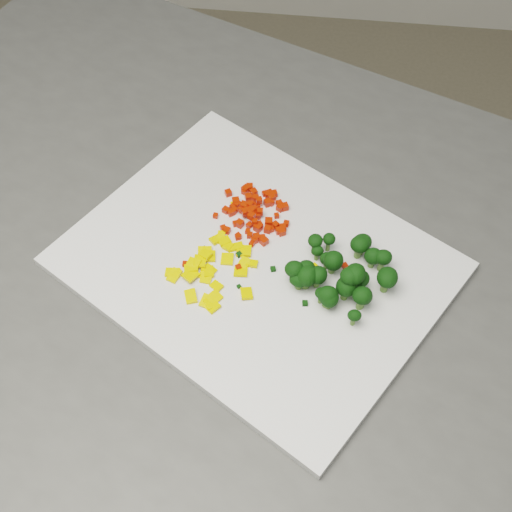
# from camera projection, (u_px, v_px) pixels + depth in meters

# --- Properties ---
(counter_block) EXTENTS (1.30, 1.12, 0.90)m
(counter_block) POSITION_uv_depth(u_px,v_px,m) (234.00, 408.00, 1.20)
(counter_block) COLOR #474745
(counter_block) RESTS_ON ground
(cutting_board) EXTENTS (0.51, 0.48, 0.01)m
(cutting_board) POSITION_uv_depth(u_px,v_px,m) (256.00, 264.00, 0.82)
(cutting_board) COLOR silver
(cutting_board) RESTS_ON counter_block
(carrot_pile) EXTENTS (0.09, 0.09, 0.03)m
(carrot_pile) POSITION_uv_depth(u_px,v_px,m) (252.00, 209.00, 0.85)
(carrot_pile) COLOR red
(carrot_pile) RESTS_ON cutting_board
(pepper_pile) EXTENTS (0.10, 0.10, 0.01)m
(pepper_pile) POSITION_uv_depth(u_px,v_px,m) (209.00, 269.00, 0.80)
(pepper_pile) COLOR yellow
(pepper_pile) RESTS_ON cutting_board
(broccoli_pile) EXTENTS (0.11, 0.11, 0.05)m
(broccoli_pile) POSITION_uv_depth(u_px,v_px,m) (342.00, 273.00, 0.78)
(broccoli_pile) COLOR black
(broccoli_pile) RESTS_ON cutting_board
(carrot_cube_0) EXTENTS (0.01, 0.01, 0.01)m
(carrot_cube_0) POSITION_uv_depth(u_px,v_px,m) (235.00, 224.00, 0.85)
(carrot_cube_0) COLOR red
(carrot_cube_0) RESTS_ON carrot_pile
(carrot_cube_1) EXTENTS (0.01, 0.01, 0.01)m
(carrot_cube_1) POSITION_uv_depth(u_px,v_px,m) (271.00, 229.00, 0.84)
(carrot_cube_1) COLOR red
(carrot_cube_1) RESTS_ON carrot_pile
(carrot_cube_2) EXTENTS (0.01, 0.01, 0.01)m
(carrot_cube_2) POSITION_uv_depth(u_px,v_px,m) (279.00, 204.00, 0.86)
(carrot_cube_2) COLOR red
(carrot_cube_2) RESTS_ON carrot_pile
(carrot_cube_3) EXTENTS (0.01, 0.01, 0.01)m
(carrot_cube_3) POSITION_uv_depth(u_px,v_px,m) (255.00, 209.00, 0.85)
(carrot_cube_3) COLOR red
(carrot_cube_3) RESTS_ON carrot_pile
(carrot_cube_4) EXTENTS (0.01, 0.01, 0.01)m
(carrot_cube_4) POSITION_uv_depth(u_px,v_px,m) (254.00, 192.00, 0.87)
(carrot_cube_4) COLOR red
(carrot_cube_4) RESTS_ON carrot_pile
(carrot_cube_5) EXTENTS (0.01, 0.01, 0.01)m
(carrot_cube_5) POSITION_uv_depth(u_px,v_px,m) (260.00, 212.00, 0.85)
(carrot_cube_5) COLOR red
(carrot_cube_5) RESTS_ON carrot_pile
(carrot_cube_6) EXTENTS (0.01, 0.01, 0.01)m
(carrot_cube_6) POSITION_uv_depth(u_px,v_px,m) (223.00, 228.00, 0.84)
(carrot_cube_6) COLOR red
(carrot_cube_6) RESTS_ON carrot_pile
(carrot_cube_7) EXTENTS (0.01, 0.01, 0.01)m
(carrot_cube_7) POSITION_uv_depth(u_px,v_px,m) (237.00, 204.00, 0.86)
(carrot_cube_7) COLOR red
(carrot_cube_7) RESTS_ON carrot_pile
(carrot_cube_8) EXTENTS (0.01, 0.01, 0.01)m
(carrot_cube_8) POSITION_uv_depth(u_px,v_px,m) (216.00, 216.00, 0.85)
(carrot_cube_8) COLOR red
(carrot_cube_8) RESTS_ON carrot_pile
(carrot_cube_9) EXTENTS (0.01, 0.01, 0.01)m
(carrot_cube_9) POSITION_uv_depth(u_px,v_px,m) (251.00, 216.00, 0.84)
(carrot_cube_9) COLOR red
(carrot_cube_9) RESTS_ON carrot_pile
(carrot_cube_10) EXTENTS (0.01, 0.01, 0.01)m
(carrot_cube_10) POSITION_uv_depth(u_px,v_px,m) (286.00, 224.00, 0.85)
(carrot_cube_10) COLOR red
(carrot_cube_10) RESTS_ON carrot_pile
(carrot_cube_11) EXTENTS (0.01, 0.01, 0.01)m
(carrot_cube_11) POSITION_uv_depth(u_px,v_px,m) (268.00, 203.00, 0.86)
(carrot_cube_11) COLOR red
(carrot_cube_11) RESTS_ON carrot_pile
(carrot_cube_12) EXTENTS (0.01, 0.01, 0.01)m
(carrot_cube_12) POSITION_uv_depth(u_px,v_px,m) (283.00, 228.00, 0.84)
(carrot_cube_12) COLOR red
(carrot_cube_12) RESTS_ON carrot_pile
(carrot_cube_13) EXTENTS (0.01, 0.01, 0.01)m
(carrot_cube_13) POSITION_uv_depth(u_px,v_px,m) (265.00, 194.00, 0.87)
(carrot_cube_13) COLOR red
(carrot_cube_13) RESTS_ON carrot_pile
(carrot_cube_14) EXTENTS (0.01, 0.01, 0.01)m
(carrot_cube_14) POSITION_uv_depth(u_px,v_px,m) (252.00, 244.00, 0.83)
(carrot_cube_14) COLOR red
(carrot_cube_14) RESTS_ON carrot_pile
(carrot_cube_15) EXTENTS (0.01, 0.01, 0.01)m
(carrot_cube_15) POSITION_uv_depth(u_px,v_px,m) (238.00, 237.00, 0.83)
(carrot_cube_15) COLOR red
(carrot_cube_15) RESTS_ON carrot_pile
(carrot_cube_16) EXTENTS (0.01, 0.01, 0.01)m
(carrot_cube_16) POSITION_uv_depth(u_px,v_px,m) (227.00, 230.00, 0.84)
(carrot_cube_16) COLOR red
(carrot_cube_16) RESTS_ON carrot_pile
(carrot_cube_17) EXTENTS (0.01, 0.01, 0.01)m
(carrot_cube_17) POSITION_uv_depth(u_px,v_px,m) (268.00, 195.00, 0.87)
(carrot_cube_17) COLOR red
(carrot_cube_17) RESTS_ON carrot_pile
(carrot_cube_18) EXTENTS (0.01, 0.01, 0.01)m
(carrot_cube_18) POSITION_uv_depth(u_px,v_px,m) (276.00, 225.00, 0.84)
(carrot_cube_18) COLOR red
(carrot_cube_18) RESTS_ON carrot_pile
(carrot_cube_19) EXTENTS (0.01, 0.01, 0.01)m
(carrot_cube_19) POSITION_uv_depth(u_px,v_px,m) (231.00, 213.00, 0.85)
(carrot_cube_19) COLOR red
(carrot_cube_19) RESTS_ON carrot_pile
(carrot_cube_20) EXTENTS (0.01, 0.01, 0.01)m
(carrot_cube_20) POSITION_uv_depth(u_px,v_px,m) (233.00, 207.00, 0.86)
(carrot_cube_20) COLOR red
(carrot_cube_20) RESTS_ON carrot_pile
(carrot_cube_21) EXTENTS (0.01, 0.01, 0.01)m
(carrot_cube_21) POSITION_uv_depth(u_px,v_px,m) (256.00, 237.00, 0.83)
(carrot_cube_21) COLOR red
(carrot_cube_21) RESTS_ON carrot_pile
(carrot_cube_22) EXTENTS (0.01, 0.01, 0.01)m
(carrot_cube_22) POSITION_uv_depth(u_px,v_px,m) (244.00, 192.00, 0.87)
(carrot_cube_22) COLOR red
(carrot_cube_22) RESTS_ON carrot_pile
(carrot_cube_23) EXTENTS (0.01, 0.01, 0.01)m
(carrot_cube_23) POSITION_uv_depth(u_px,v_px,m) (269.00, 222.00, 0.85)
(carrot_cube_23) COLOR red
(carrot_cube_23) RESTS_ON carrot_pile
(carrot_cube_24) EXTENTS (0.01, 0.01, 0.01)m
(carrot_cube_24) POSITION_uv_depth(u_px,v_px,m) (245.00, 189.00, 0.88)
(carrot_cube_24) COLOR red
(carrot_cube_24) RESTS_ON carrot_pile
(carrot_cube_25) EXTENTS (0.01, 0.01, 0.01)m
(carrot_cube_25) POSITION_uv_depth(u_px,v_px,m) (255.00, 222.00, 0.84)
(carrot_cube_25) COLOR red
(carrot_cube_25) RESTS_ON carrot_pile
(carrot_cube_26) EXTENTS (0.01, 0.01, 0.01)m
(carrot_cube_26) POSITION_uv_depth(u_px,v_px,m) (259.00, 225.00, 0.84)
(carrot_cube_26) COLOR red
(carrot_cube_26) RESTS_ON carrot_pile
(carrot_cube_27) EXTENTS (0.01, 0.01, 0.01)m
(carrot_cube_27) POSITION_uv_depth(u_px,v_px,m) (250.00, 212.00, 0.85)
(carrot_cube_27) COLOR red
(carrot_cube_27) RESTS_ON carrot_pile
(carrot_cube_28) EXTENTS (0.01, 0.01, 0.01)m
(carrot_cube_28) POSITION_uv_depth(u_px,v_px,m) (254.00, 240.00, 0.83)
(carrot_cube_28) COLOR red
(carrot_cube_28) RESTS_ON carrot_pile
(carrot_cube_29) EXTENTS (0.01, 0.01, 0.01)m
(carrot_cube_29) POSITION_uv_depth(u_px,v_px,m) (256.00, 216.00, 0.85)
(carrot_cube_29) COLOR red
(carrot_cube_29) RESTS_ON carrot_pile
(carrot_cube_30) EXTENTS (0.01, 0.01, 0.01)m
(carrot_cube_30) POSITION_uv_depth(u_px,v_px,m) (250.00, 205.00, 0.85)
(carrot_cube_30) COLOR red
(carrot_cube_30) RESTS_ON carrot_pile
(carrot_cube_31) EXTENTS (0.01, 0.01, 0.01)m
(carrot_cube_31) POSITION_uv_depth(u_px,v_px,m) (238.00, 236.00, 0.84)
(carrot_cube_31) COLOR red
(carrot_cube_31) RESTS_ON carrot_pile
(carrot_cube_32) EXTENTS (0.01, 0.01, 0.01)m
(carrot_cube_32) POSITION_uv_depth(u_px,v_px,m) (245.00, 212.00, 0.85)
(carrot_cube_32) COLOR red
(carrot_cube_32) RESTS_ON carrot_pile
(carrot_cube_33) EXTENTS (0.01, 0.01, 0.01)m
(carrot_cube_33) POSITION_uv_depth(u_px,v_px,m) (279.00, 231.00, 0.84)
(carrot_cube_33) COLOR red
(carrot_cube_33) RESTS_ON carrot_pile
(carrot_cube_34) EXTENTS (0.01, 0.01, 0.01)m
(carrot_cube_34) POSITION_uv_depth(u_px,v_px,m) (241.00, 209.00, 0.85)
(carrot_cube_34) COLOR red
(carrot_cube_34) RESTS_ON carrot_pile
(carrot_cube_35) EXTENTS (0.01, 0.01, 0.01)m
(carrot_cube_35) POSITION_uv_depth(u_px,v_px,m) (236.00, 201.00, 0.86)
(carrot_cube_35) COLOR red
(carrot_cube_35) RESTS_ON carrot_pile
(carrot_cube_36) EXTENTS (0.01, 0.01, 0.01)m
(carrot_cube_36) POSITION_uv_depth(u_px,v_px,m) (274.00, 194.00, 0.87)
(carrot_cube_36) COLOR red
(carrot_cube_36) RESTS_ON carrot_pile
(carrot_cube_37) EXTENTS (0.01, 0.01, 0.01)m
(carrot_cube_37) POSITION_uv_depth(u_px,v_px,m) (248.00, 231.00, 0.84)
(carrot_cube_37) COLOR red
(carrot_cube_37) RESTS_ON carrot_pile
(carrot_cube_38) EXTENTS (0.01, 0.01, 0.01)m
(carrot_cube_38) POSITION_uv_depth(u_px,v_px,m) (252.00, 206.00, 0.86)
(carrot_cube_38) COLOR red
(carrot_cube_38) RESTS_ON carrot_pile
(carrot_cube_39) EXTENTS (0.01, 0.01, 0.01)m
(carrot_cube_39) POSITION_uv_depth(u_px,v_px,m) (248.00, 210.00, 0.85)
(carrot_cube_39) COLOR red
(carrot_cube_39) RESTS_ON carrot_pile
(carrot_cube_40) EXTENTS (0.01, 0.01, 0.01)m
(carrot_cube_40) POSITION_uv_depth(u_px,v_px,m) (285.00, 207.00, 0.86)
(carrot_cube_40) COLOR red
(carrot_cube_40) RESTS_ON carrot_pile
(carrot_cube_41) EXTENTS (0.01, 0.01, 0.01)m
(carrot_cube_41) POSITION_uv_depth(u_px,v_px,m) (226.00, 210.00, 0.86)
(carrot_cube_41) COLOR red
(carrot_cube_41) RESTS_ON carrot_pile
(carrot_cube_42) EXTENTS (0.01, 0.01, 0.01)m
(carrot_cube_42) POSITION_uv_depth(u_px,v_px,m) (240.00, 224.00, 0.84)
(carrot_cube_42) COLOR red
(carrot_cube_42) RESTS_ON carrot_pile
(carrot_cube_43) EXTENTS (0.01, 0.01, 0.01)m
(carrot_cube_43) POSITION_uv_depth(u_px,v_px,m) (238.00, 237.00, 0.83)
(carrot_cube_43) COLOR red
(carrot_cube_43) RESTS_ON carrot_pile
(carrot_cube_44) EXTENTS (0.01, 0.01, 0.01)m
(carrot_cube_44) POSITION_uv_depth(u_px,v_px,m) (255.00, 198.00, 0.87)
(carrot_cube_44) COLOR red
(carrot_cube_44) RESTS_ON carrot_pile
(carrot_cube_45) EXTENTS (0.01, 0.01, 0.01)m
(carrot_cube_45) POSITION_uv_depth(u_px,v_px,m) (248.00, 197.00, 0.87)
(carrot_cube_45) COLOR red
(carrot_cube_45) RESTS_ON carrot_pile
(carrot_cube_46) EXTENTS (0.01, 0.01, 0.01)m
(carrot_cube_46) POSITION_uv_depth(u_px,v_px,m) (271.00, 203.00, 0.86)
(carrot_cube_46) COLOR red
(carrot_cube_46) RESTS_ON carrot_pile
(carrot_cube_47) EXTENTS (0.01, 0.01, 0.01)m
(carrot_cube_47) POSITION_uv_depth(u_px,v_px,m) (248.00, 206.00, 0.85)
(carrot_cube_47) COLOR red
(carrot_cube_47) RESTS_ON carrot_pile
(carrot_cube_48) EXTENTS (0.01, 0.01, 0.01)m
(carrot_cube_48) POSITION_uv_depth(u_px,v_px,m) (259.00, 200.00, 0.86)
(carrot_cube_48) COLOR red
(carrot_cube_48) RESTS_ON carrot_pile
(carrot_cube_49) EXTENTS (0.01, 0.01, 0.01)m
(carrot_cube_49) POSITION_uv_depth(u_px,v_px,m) (228.00, 193.00, 0.87)
(carrot_cube_49) COLOR red
(carrot_cube_49) RESTS_ON carrot_pile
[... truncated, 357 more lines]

